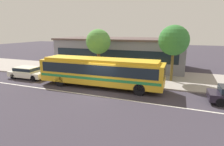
{
  "coord_description": "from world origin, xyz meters",
  "views": [
    {
      "loc": [
        6.62,
        -13.9,
        5.28
      ],
      "look_at": [
        0.25,
        2.25,
        1.3
      ],
      "focal_mm": 30.12,
      "sensor_mm": 36.0,
      "label": 1
    }
  ],
  "objects_px": {
    "pedestrian_waiting_near_sign": "(113,70)",
    "pedestrian_walking_along_curb": "(75,68)",
    "transit_bus": "(100,71)",
    "bus_stop_sign": "(153,69)",
    "sedan_behind_bus": "(28,72)",
    "street_tree_mid_block": "(174,41)",
    "street_tree_near_stop": "(98,42)"
  },
  "relations": [
    {
      "from": "bus_stop_sign",
      "to": "street_tree_near_stop",
      "type": "relative_size",
      "value": 0.46
    },
    {
      "from": "transit_bus",
      "to": "bus_stop_sign",
      "type": "height_order",
      "value": "transit_bus"
    },
    {
      "from": "street_tree_near_stop",
      "to": "bus_stop_sign",
      "type": "bearing_deg",
      "value": -17.83
    },
    {
      "from": "transit_bus",
      "to": "pedestrian_walking_along_curb",
      "type": "xyz_separation_m",
      "value": [
        -3.95,
        1.91,
        -0.46
      ]
    },
    {
      "from": "street_tree_near_stop",
      "to": "sedan_behind_bus",
      "type": "bearing_deg",
      "value": -148.0
    },
    {
      "from": "pedestrian_waiting_near_sign",
      "to": "pedestrian_walking_along_curb",
      "type": "distance_m",
      "value": 4.23
    },
    {
      "from": "sedan_behind_bus",
      "to": "street_tree_near_stop",
      "type": "relative_size",
      "value": 0.81
    },
    {
      "from": "pedestrian_waiting_near_sign",
      "to": "pedestrian_walking_along_curb",
      "type": "xyz_separation_m",
      "value": [
        -4.18,
        -0.68,
        -0.02
      ]
    },
    {
      "from": "sedan_behind_bus",
      "to": "pedestrian_walking_along_curb",
      "type": "relative_size",
      "value": 2.49
    },
    {
      "from": "pedestrian_waiting_near_sign",
      "to": "street_tree_near_stop",
      "type": "xyz_separation_m",
      "value": [
        -2.38,
        1.6,
        2.79
      ]
    },
    {
      "from": "pedestrian_walking_along_curb",
      "to": "pedestrian_waiting_near_sign",
      "type": "bearing_deg",
      "value": 9.2
    },
    {
      "from": "pedestrian_walking_along_curb",
      "to": "street_tree_near_stop",
      "type": "relative_size",
      "value": 0.33
    },
    {
      "from": "pedestrian_walking_along_curb",
      "to": "street_tree_mid_block",
      "type": "height_order",
      "value": "street_tree_mid_block"
    },
    {
      "from": "transit_bus",
      "to": "sedan_behind_bus",
      "type": "height_order",
      "value": "transit_bus"
    },
    {
      "from": "pedestrian_waiting_near_sign",
      "to": "street_tree_near_stop",
      "type": "relative_size",
      "value": 0.33
    },
    {
      "from": "pedestrian_waiting_near_sign",
      "to": "bus_stop_sign",
      "type": "height_order",
      "value": "bus_stop_sign"
    },
    {
      "from": "sedan_behind_bus",
      "to": "street_tree_near_stop",
      "type": "distance_m",
      "value": 8.6
    },
    {
      "from": "pedestrian_walking_along_curb",
      "to": "sedan_behind_bus",
      "type": "bearing_deg",
      "value": -158.52
    },
    {
      "from": "transit_bus",
      "to": "bus_stop_sign",
      "type": "distance_m",
      "value": 4.96
    },
    {
      "from": "transit_bus",
      "to": "sedan_behind_bus",
      "type": "relative_size",
      "value": 2.74
    },
    {
      "from": "pedestrian_walking_along_curb",
      "to": "bus_stop_sign",
      "type": "xyz_separation_m",
      "value": [
        8.47,
        0.13,
        0.55
      ]
    },
    {
      "from": "transit_bus",
      "to": "pedestrian_walking_along_curb",
      "type": "relative_size",
      "value": 6.82
    },
    {
      "from": "sedan_behind_bus",
      "to": "street_tree_mid_block",
      "type": "bearing_deg",
      "value": 16.32
    },
    {
      "from": "street_tree_near_stop",
      "to": "street_tree_mid_block",
      "type": "relative_size",
      "value": 0.93
    },
    {
      "from": "transit_bus",
      "to": "street_tree_mid_block",
      "type": "distance_m",
      "value": 7.95
    },
    {
      "from": "pedestrian_walking_along_curb",
      "to": "street_tree_mid_block",
      "type": "bearing_deg",
      "value": 13.65
    },
    {
      "from": "street_tree_near_stop",
      "to": "street_tree_mid_block",
      "type": "height_order",
      "value": "street_tree_mid_block"
    },
    {
      "from": "street_tree_mid_block",
      "to": "transit_bus",
      "type": "bearing_deg",
      "value": -144.46
    },
    {
      "from": "transit_bus",
      "to": "pedestrian_waiting_near_sign",
      "type": "height_order",
      "value": "transit_bus"
    },
    {
      "from": "sedan_behind_bus",
      "to": "street_tree_mid_block",
      "type": "distance_m",
      "value": 16.03
    },
    {
      "from": "sedan_behind_bus",
      "to": "street_tree_mid_block",
      "type": "height_order",
      "value": "street_tree_mid_block"
    },
    {
      "from": "bus_stop_sign",
      "to": "street_tree_near_stop",
      "type": "bearing_deg",
      "value": 162.17
    }
  ]
}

